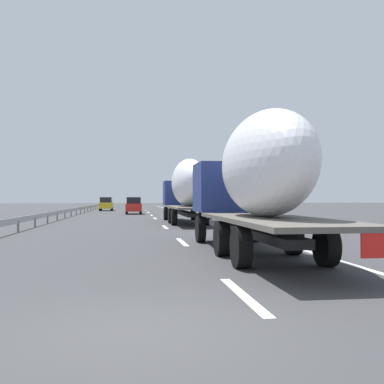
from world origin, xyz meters
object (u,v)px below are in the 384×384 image
(road_sign, at_px, (199,195))
(truck_lead, at_px, (187,188))
(car_red_compact, at_px, (134,206))
(car_yellow_coupe, at_px, (106,204))
(car_black_suv, at_px, (134,203))
(truck_trailing, at_px, (255,177))

(road_sign, bearing_deg, truck_lead, 168.47)
(car_red_compact, relative_size, car_yellow_coupe, 0.96)
(car_black_suv, distance_m, car_red_compact, 32.11)
(car_red_compact, height_order, car_yellow_coupe, car_yellow_coupe)
(road_sign, bearing_deg, truck_trailing, 174.61)
(truck_trailing, relative_size, car_black_suv, 2.70)
(truck_trailing, bearing_deg, car_yellow_coupe, 8.19)
(truck_lead, bearing_deg, car_black_suv, 3.86)
(car_black_suv, height_order, road_sign, road_sign)
(truck_lead, bearing_deg, road_sign, -11.53)
(car_black_suv, height_order, car_red_compact, car_red_compact)
(car_black_suv, relative_size, car_red_compact, 1.03)
(car_yellow_coupe, bearing_deg, truck_lead, -167.62)
(car_black_suv, bearing_deg, truck_lead, -176.14)
(truck_lead, distance_m, car_red_compact, 19.69)
(car_yellow_coupe, relative_size, road_sign, 1.52)
(car_black_suv, xyz_separation_m, car_yellow_coupe, (-17.66, 3.93, 0.03))
(car_red_compact, bearing_deg, road_sign, -121.47)
(truck_lead, xyz_separation_m, car_yellow_coupe, (33.74, 7.40, -1.53))
(truck_lead, xyz_separation_m, road_sign, (15.20, -3.10, -0.43))
(truck_trailing, xyz_separation_m, road_sign, (32.87, -3.10, -0.32))
(truck_lead, distance_m, truck_trailing, 17.67)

